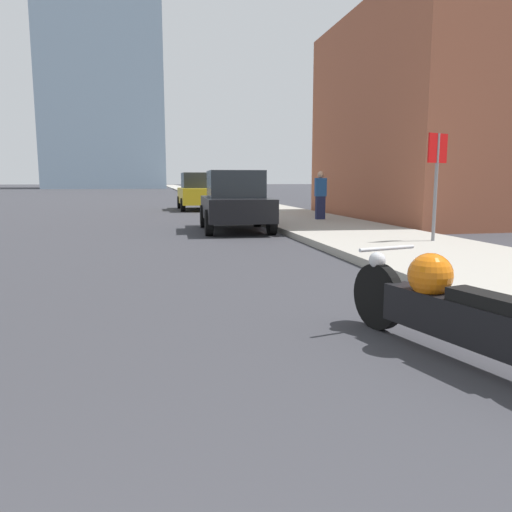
{
  "coord_description": "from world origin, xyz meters",
  "views": [
    {
      "loc": [
        0.53,
        0.12,
        1.41
      ],
      "look_at": [
        1.66,
        5.59,
        0.57
      ],
      "focal_mm": 35.0,
      "sensor_mm": 36.0,
      "label": 1
    }
  ],
  "objects_px": {
    "motorcycle": "(450,308)",
    "stop_sign": "(437,168)",
    "parked_car_black": "(235,201)",
    "pedestrian": "(320,195)",
    "parked_car_yellow": "(198,192)"
  },
  "relations": [
    {
      "from": "pedestrian",
      "to": "parked_car_yellow",
      "type": "bearing_deg",
      "value": 110.34
    },
    {
      "from": "parked_car_black",
      "to": "pedestrian",
      "type": "relative_size",
      "value": 2.49
    },
    {
      "from": "parked_car_black",
      "to": "stop_sign",
      "type": "xyz_separation_m",
      "value": [
        3.53,
        -4.43,
        0.83
      ]
    },
    {
      "from": "motorcycle",
      "to": "stop_sign",
      "type": "height_order",
      "value": "stop_sign"
    },
    {
      "from": "parked_car_black",
      "to": "parked_car_yellow",
      "type": "height_order",
      "value": "parked_car_yellow"
    },
    {
      "from": "motorcycle",
      "to": "parked_car_yellow",
      "type": "xyz_separation_m",
      "value": [
        -0.14,
        21.05,
        0.47
      ]
    },
    {
      "from": "motorcycle",
      "to": "stop_sign",
      "type": "distance_m",
      "value": 7.13
    },
    {
      "from": "parked_car_black",
      "to": "pedestrian",
      "type": "height_order",
      "value": "pedestrian"
    },
    {
      "from": "pedestrian",
      "to": "motorcycle",
      "type": "bearing_deg",
      "value": -104.27
    },
    {
      "from": "parked_car_black",
      "to": "motorcycle",
      "type": "bearing_deg",
      "value": -87.42
    },
    {
      "from": "stop_sign",
      "to": "pedestrian",
      "type": "xyz_separation_m",
      "value": [
        -0.39,
        6.19,
        -0.72
      ]
    },
    {
      "from": "pedestrian",
      "to": "parked_car_black",
      "type": "bearing_deg",
      "value": -150.67
    },
    {
      "from": "motorcycle",
      "to": "parked_car_yellow",
      "type": "height_order",
      "value": "parked_car_yellow"
    },
    {
      "from": "motorcycle",
      "to": "parked_car_black",
      "type": "xyz_separation_m",
      "value": [
        -0.02,
        10.5,
        0.43
      ]
    },
    {
      "from": "motorcycle",
      "to": "pedestrian",
      "type": "bearing_deg",
      "value": 61.72
    }
  ]
}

